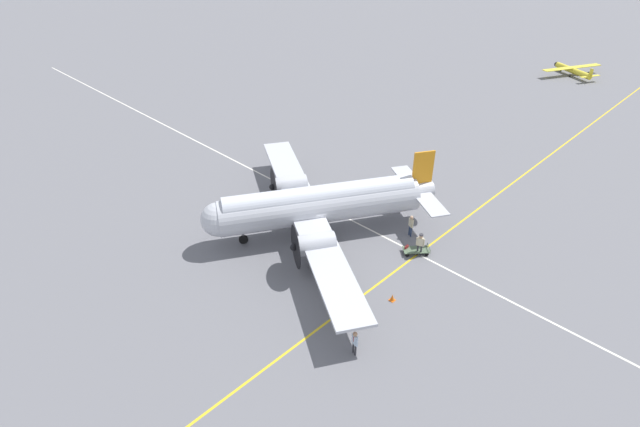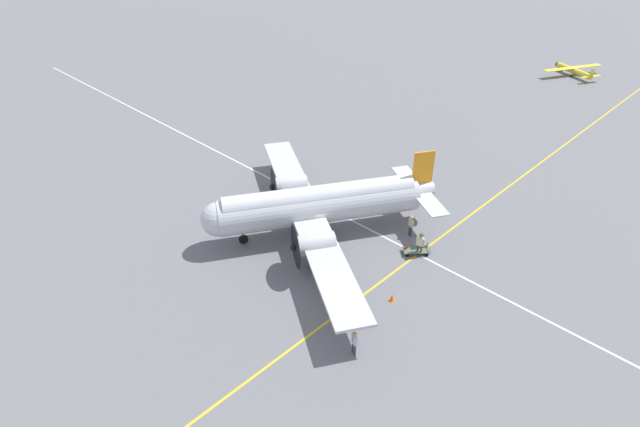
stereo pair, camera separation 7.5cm
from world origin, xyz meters
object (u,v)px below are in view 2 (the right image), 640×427
(crew_foreground, at_px, (354,341))
(light_aircraft_distant, at_px, (573,70))
(ramp_agent, at_px, (420,242))
(baggage_cart, at_px, (416,250))
(suitcase_near_door, at_px, (406,249))
(passenger_boarding, at_px, (411,224))
(traffic_cone, at_px, (392,298))
(airliner_main, at_px, (314,205))

(crew_foreground, height_order, light_aircraft_distant, light_aircraft_distant)
(ramp_agent, height_order, baggage_cart, ramp_agent)
(light_aircraft_distant, bearing_deg, suitcase_near_door, 125.71)
(passenger_boarding, relative_size, ramp_agent, 0.98)
(suitcase_near_door, xyz_separation_m, baggage_cart, (-0.35, 0.63, 0.01))
(ramp_agent, height_order, traffic_cone, ramp_agent)
(crew_foreground, xyz_separation_m, passenger_boarding, (-11.88, -4.65, 0.06))
(passenger_boarding, height_order, light_aircraft_distant, light_aircraft_distant)
(light_aircraft_distant, bearing_deg, passenger_boarding, 124.89)
(suitcase_near_door, height_order, light_aircraft_distant, light_aircraft_distant)
(crew_foreground, relative_size, traffic_cone, 3.53)
(crew_foreground, xyz_separation_m, baggage_cart, (-10.36, -3.00, -0.76))
(crew_foreground, xyz_separation_m, ramp_agent, (-10.32, -2.73, 0.11))
(baggage_cart, xyz_separation_m, light_aircraft_distant, (-51.30, -8.77, 0.53))
(ramp_agent, distance_m, light_aircraft_distant, 52.14)
(baggage_cart, bearing_deg, passenger_boarding, -90.38)
(passenger_boarding, distance_m, suitcase_near_door, 2.29)
(light_aircraft_distant, bearing_deg, ramp_agent, 126.74)
(suitcase_near_door, distance_m, traffic_cone, 5.51)
(crew_foreground, relative_size, baggage_cart, 0.83)
(passenger_boarding, xyz_separation_m, ramp_agent, (1.56, 1.92, 0.05))
(ramp_agent, xyz_separation_m, light_aircraft_distant, (-51.34, -9.05, -0.34))
(ramp_agent, bearing_deg, traffic_cone, 81.77)
(crew_foreground, distance_m, passenger_boarding, 12.75)
(crew_foreground, distance_m, baggage_cart, 10.82)
(light_aircraft_distant, distance_m, traffic_cone, 57.57)
(light_aircraft_distant, bearing_deg, traffic_cone, 127.38)
(crew_foreground, xyz_separation_m, traffic_cone, (-5.08, -1.16, -0.82))
(ramp_agent, xyz_separation_m, traffic_cone, (5.23, 1.57, -0.92))
(ramp_agent, bearing_deg, light_aircraft_distant, -104.91)
(passenger_boarding, height_order, suitcase_near_door, passenger_boarding)
(crew_foreground, distance_m, suitcase_near_door, 10.67)
(passenger_boarding, bearing_deg, traffic_cone, 142.58)
(ramp_agent, xyz_separation_m, baggage_cart, (-0.05, -0.28, -0.87))
(light_aircraft_distant, xyz_separation_m, traffic_cone, (56.58, 10.61, -0.58))
(suitcase_near_door, bearing_deg, passenger_boarding, -151.34)
(passenger_boarding, height_order, baggage_cart, passenger_boarding)
(airliner_main, distance_m, traffic_cone, 9.48)
(passenger_boarding, bearing_deg, crew_foreground, 136.76)
(crew_foreground, xyz_separation_m, suitcase_near_door, (-10.01, -3.63, -0.78))
(crew_foreground, bearing_deg, light_aircraft_distant, -61.12)
(baggage_cart, distance_m, traffic_cone, 5.59)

